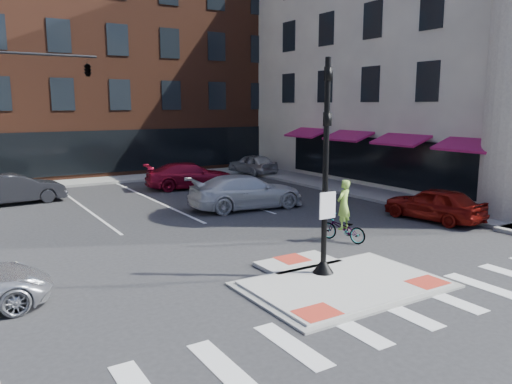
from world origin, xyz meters
TOP-DOWN VIEW (x-y plane):
  - ground at (0.00, 0.00)m, footprint 120.00×120.00m
  - refuge_island at (0.00, -0.26)m, footprint 5.40×4.65m
  - sidewalk_e at (10.80, 10.00)m, footprint 3.00×24.00m
  - sidewalk_n at (3.00, 22.00)m, footprint 26.00×3.00m
  - building_n at (3.00, 31.99)m, footprint 24.40×18.40m
  - building_e at (21.54, 11.50)m, footprint 21.90×23.90m
  - building_far_right at (9.00, 54.00)m, footprint 12.00×12.00m
  - signal_pole at (0.00, 0.40)m, footprint 0.60×0.60m
  - mast_arm_signal at (-3.47, 18.00)m, footprint 6.10×2.24m
  - red_sedan at (8.50, 3.42)m, footprint 2.26×4.41m
  - white_pickup at (3.03, 9.77)m, footprint 5.72×2.82m
  - bg_car_dark at (-6.10, 16.76)m, footprint 4.65×1.92m
  - bg_car_silver at (9.50, 19.84)m, footprint 2.13×4.36m
  - bg_car_red at (3.18, 16.50)m, footprint 5.52×3.06m
  - cyclist at (3.00, 2.95)m, footprint 1.15×1.88m

SIDE VIEW (x-z plane):
  - ground at x=0.00m, z-range 0.00..0.00m
  - refuge_island at x=0.00m, z-range -0.01..0.11m
  - sidewalk_e at x=10.80m, z-range 0.00..0.15m
  - sidewalk_n at x=3.00m, z-range 0.00..0.15m
  - bg_car_silver at x=9.50m, z-range 0.00..1.43m
  - red_sedan at x=8.50m, z-range 0.00..1.44m
  - bg_car_dark at x=-6.10m, z-range 0.00..1.50m
  - cyclist at x=3.00m, z-range -0.37..1.87m
  - bg_car_red at x=3.18m, z-range 0.00..1.51m
  - white_pickup at x=3.03m, z-range 0.00..1.60m
  - signal_pole at x=0.00m, z-range -0.63..5.35m
  - building_far_right at x=9.00m, z-range 0.00..12.00m
  - mast_arm_signal at x=-3.47m, z-range 2.21..10.21m
  - building_n at x=3.00m, z-range 0.05..15.55m
  - building_e at x=21.54m, z-range -0.81..16.89m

